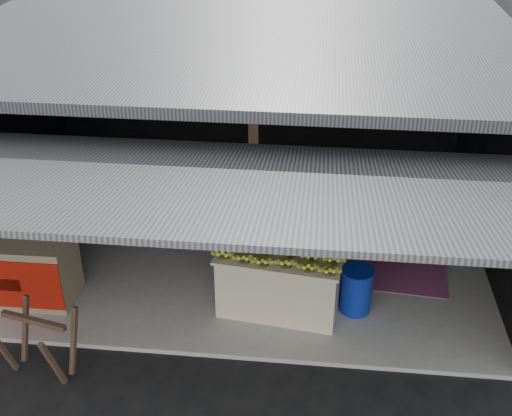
# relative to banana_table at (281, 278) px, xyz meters

# --- Properties ---
(ground) EXTENTS (80.00, 80.00, 0.00)m
(ground) POSITION_rel_banana_table_xyz_m (-0.73, -0.97, -0.47)
(ground) COLOR black
(ground) RESTS_ON ground
(concrete_slab) EXTENTS (7.00, 5.00, 0.06)m
(concrete_slab) POSITION_rel_banana_table_xyz_m (-0.73, 1.53, -0.44)
(concrete_slab) COLOR gray
(concrete_slab) RESTS_ON ground
(shophouse) EXTENTS (7.40, 7.29, 3.02)m
(shophouse) POSITION_rel_banana_table_xyz_m (-0.73, 1.84, 1.63)
(shophouse) COLOR black
(shophouse) RESTS_ON ground
(banana_table) EXTENTS (1.59, 1.10, 0.81)m
(banana_table) POSITION_rel_banana_table_xyz_m (0.00, 0.00, 0.00)
(banana_table) COLOR silver
(banana_table) RESTS_ON concrete_slab
(banana_pile) EXTENTS (1.46, 0.99, 0.16)m
(banana_pile) POSITION_rel_banana_table_xyz_m (0.00, 0.00, 0.49)
(banana_pile) COLOR gold
(banana_pile) RESTS_ON banana_table
(white_crate) EXTENTS (0.87, 0.62, 0.94)m
(white_crate) POSITION_rel_banana_table_xyz_m (-0.01, 0.76, 0.06)
(white_crate) COLOR white
(white_crate) RESTS_ON concrete_slab
(neighbor_stall) EXTENTS (1.53, 0.70, 1.57)m
(neighbor_stall) POSITION_rel_banana_table_xyz_m (-3.33, -0.16, 0.06)
(neighbor_stall) COLOR #998466
(neighbor_stall) RESTS_ON concrete_slab
(sawhorse) EXTENTS (0.80, 0.80, 0.75)m
(sawhorse) POSITION_rel_banana_table_xyz_m (-2.50, -1.40, 0.01)
(sawhorse) COLOR #523729
(sawhorse) RESTS_ON ground
(water_barrel) EXTENTS (0.38, 0.38, 0.56)m
(water_barrel) POSITION_rel_banana_table_xyz_m (0.92, 0.00, -0.13)
(water_barrel) COLOR navy
(water_barrel) RESTS_ON concrete_slab
(plastic_chair) EXTENTS (0.42, 0.42, 0.82)m
(plastic_chair) POSITION_rel_banana_table_xyz_m (0.98, 1.71, 0.07)
(plastic_chair) COLOR #0A0C3B
(plastic_chair) RESTS_ON concrete_slab
(magenta_rug) EXTENTS (1.59, 1.13, 0.01)m
(magenta_rug) POSITION_rel_banana_table_xyz_m (1.41, 0.89, -0.40)
(magenta_rug) COLOR #7C1B56
(magenta_rug) RESTS_ON concrete_slab
(picture_frames) EXTENTS (1.62, 0.04, 0.46)m
(picture_frames) POSITION_rel_banana_table_xyz_m (-0.90, 3.92, 1.46)
(picture_frames) COLOR black
(picture_frames) RESTS_ON shophouse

